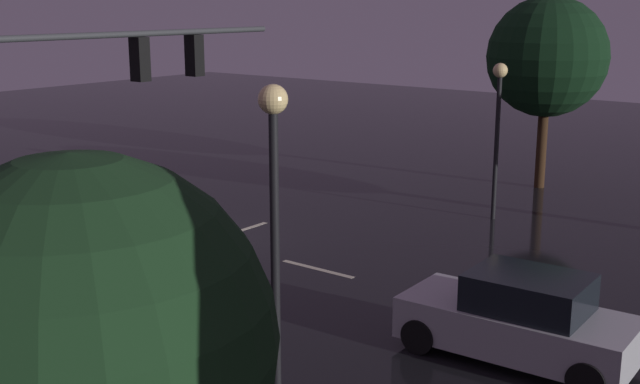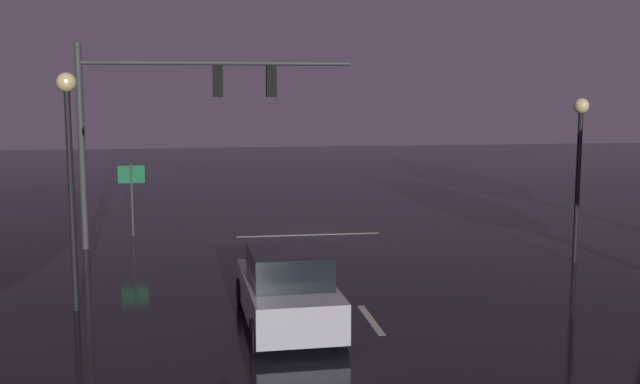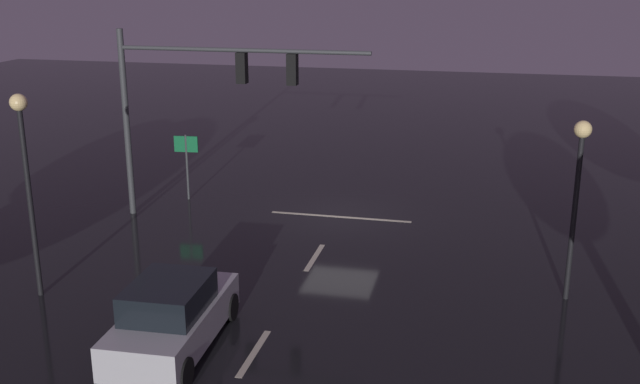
# 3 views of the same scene
# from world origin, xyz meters

# --- Properties ---
(ground_plane) EXTENTS (80.00, 80.00, 0.00)m
(ground_plane) POSITION_xyz_m (0.00, 0.00, 0.00)
(ground_plane) COLOR black
(traffic_signal_assembly) EXTENTS (8.62, 0.47, 6.47)m
(traffic_signal_assembly) POSITION_xyz_m (4.51, 1.26, 4.56)
(traffic_signal_assembly) COLOR #383A3D
(traffic_signal_assembly) RESTS_ON ground_plane
(lane_dash_far) EXTENTS (0.16, 2.20, 0.01)m
(lane_dash_far) POSITION_xyz_m (0.00, 4.00, 0.00)
(lane_dash_far) COLOR beige
(lane_dash_far) RESTS_ON ground_plane
(lane_dash_mid) EXTENTS (0.16, 2.20, 0.01)m
(lane_dash_mid) POSITION_xyz_m (0.00, 10.00, 0.00)
(lane_dash_mid) COLOR beige
(lane_dash_mid) RESTS_ON ground_plane
(stop_bar) EXTENTS (5.00, 0.16, 0.01)m
(stop_bar) POSITION_xyz_m (0.00, 0.07, 0.00)
(stop_bar) COLOR beige
(stop_bar) RESTS_ON ground_plane
(car_approaching) EXTENTS (2.03, 4.42, 1.70)m
(car_approaching) POSITION_xyz_m (1.86, 10.19, 0.80)
(car_approaching) COLOR #B7B7BC
(car_approaching) RESTS_ON ground_plane
(street_lamp_left_kerb) EXTENTS (0.44, 0.44, 4.79)m
(street_lamp_left_kerb) POSITION_xyz_m (-7.16, 5.35, 3.37)
(street_lamp_left_kerb) COLOR black
(street_lamp_left_kerb) RESTS_ON ground_plane
(street_lamp_right_kerb) EXTENTS (0.44, 0.44, 5.42)m
(street_lamp_right_kerb) POSITION_xyz_m (6.54, 8.25, 3.76)
(street_lamp_right_kerb) COLOR black
(street_lamp_right_kerb) RESTS_ON ground_plane
(route_sign) EXTENTS (0.90, 0.14, 2.49)m
(route_sign) POSITION_xyz_m (6.02, -0.73, 1.80)
(route_sign) COLOR #383A3D
(route_sign) RESTS_ON ground_plane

